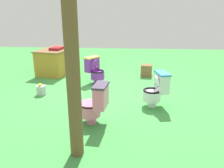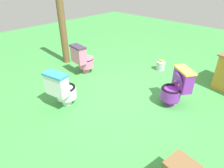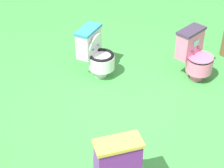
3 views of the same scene
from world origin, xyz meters
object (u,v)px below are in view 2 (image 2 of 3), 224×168
wooden_post (62,21)px  toilet_pink (83,59)px  toilet_white (62,89)px  lemon_bucket (161,66)px  toilet_purple (176,87)px

wooden_post → toilet_pink: bearing=-7.1°
toilet_pink → toilet_white: 1.40m
wooden_post → toilet_white: bearing=-35.8°
toilet_white → lemon_bucket: 2.68m
toilet_purple → wooden_post: size_ratio=0.32×
toilet_pink → toilet_white: size_ratio=1.00×
toilet_white → toilet_purple: same height
toilet_white → lemon_bucket: size_ratio=2.63×
toilet_white → wooden_post: (-1.72, 1.24, 0.76)m
toilet_purple → wooden_post: wooden_post is taller
toilet_purple → toilet_white: bearing=79.8°
toilet_purple → lemon_bucket: 1.53m
toilet_purple → wooden_post: bearing=38.7°
toilet_white → wooden_post: bearing=131.6°
wooden_post → lemon_bucket: size_ratio=8.18×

